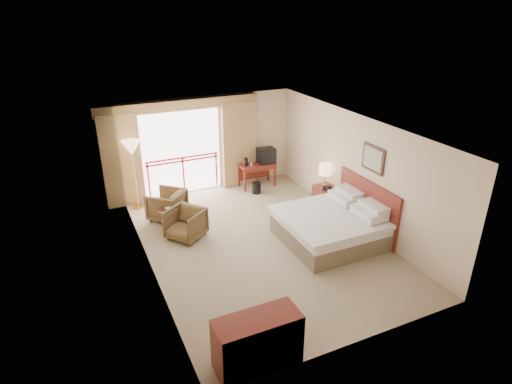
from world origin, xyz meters
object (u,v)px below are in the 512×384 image
desk (256,168)px  armchair_far (168,218)px  tv (266,156)px  dresser (258,342)px  bed (332,226)px  nightstand (325,198)px  side_table (168,216)px  armchair_near (187,237)px  floor_lamp (132,151)px  table_lamp (326,170)px  wastebasket (256,188)px

desk → armchair_far: bearing=-158.3°
tv → dresser: size_ratio=0.38×
bed → nightstand: (0.73, 1.40, -0.05)m
nightstand → armchair_far: (-3.88, 1.25, -0.33)m
desk → side_table: bearing=-149.8°
armchair_near → side_table: side_table is taller
side_table → dresser: size_ratio=0.40×
floor_lamp → armchair_far: bearing=-59.9°
table_lamp → dresser: bearing=-133.1°
nightstand → armchair_far: 4.09m
armchair_near → floor_lamp: bearing=161.6°
side_table → dresser: dresser is taller
tv → armchair_near: tv is taller
dresser → bed: bearing=37.1°
bed → dresser: 4.06m
wastebasket → dresser: bearing=-114.7°
bed → dresser: size_ratio=1.64×
nightstand → wastebasket: size_ratio=2.06×
floor_lamp → side_table: bearing=-73.8°
wastebasket → floor_lamp: floor_lamp is taller
desk → armchair_near: (-2.78, -2.12, -0.54)m
tv → armchair_near: (-3.08, -2.07, -0.91)m
tv → desk: bearing=178.3°
floor_lamp → armchair_near: bearing=-71.1°
tv → side_table: (-3.35, -1.51, -0.56)m
nightstand → armchair_near: bearing=174.6°
desk → floor_lamp: bearing=-176.5°
armchair_far → dresser: 5.31m
bed → side_table: size_ratio=4.10×
nightstand → floor_lamp: (-4.43, 2.22, 1.26)m
table_lamp → side_table: (-3.99, 0.63, -0.77)m
desk → side_table: size_ratio=2.05×
wastebasket → floor_lamp: bearing=171.5°
tv → floor_lamp: floor_lamp is taller
desk → armchair_near: bearing=-139.7°
bed → floor_lamp: 5.32m
wastebasket → side_table: size_ratio=0.62×
armchair_far → floor_lamp: size_ratio=0.45×
nightstand → floor_lamp: 5.11m
bed → wastebasket: size_ratio=6.62×
armchair_near → dresser: size_ratio=0.61×
wastebasket → bed: bearing=-82.0°
bed → wastebasket: bed is taller
wastebasket → floor_lamp: size_ratio=0.17×
desk → tv: size_ratio=2.17×
wastebasket → dresser: 6.35m
table_lamp → side_table: size_ratio=1.14×
nightstand → desk: size_ratio=0.62×
desk → side_table: 3.43m
desk → bed: bearing=-83.8°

